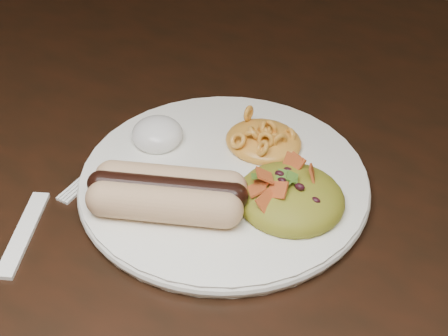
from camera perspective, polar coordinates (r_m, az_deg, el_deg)
The scene contains 7 objects.
table at distance 0.69m, azimuth 6.89°, elevation -8.11°, with size 1.60×0.90×0.75m.
plate at distance 0.62m, azimuth 0.00°, elevation -1.19°, with size 0.26×0.26×0.01m, color white.
hotdog at distance 0.58m, azimuth -4.75°, elevation -2.05°, with size 0.11×0.10×0.03m.
mac_and_cheese at distance 0.65m, azimuth 3.33°, elevation 2.94°, with size 0.07×0.07×0.03m, color orange.
sour_cream at distance 0.65m, azimuth -5.61°, elevation 3.29°, with size 0.05×0.05×0.03m, color white.
taco_salad at distance 0.58m, azimuth 5.60°, elevation -1.83°, with size 0.09×0.09×0.04m.
fork at distance 0.61m, azimuth -16.32°, elevation -5.24°, with size 0.02×0.13×0.00m, color white.
Camera 1 is at (0.16, -0.44, 1.16)m, focal length 55.00 mm.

